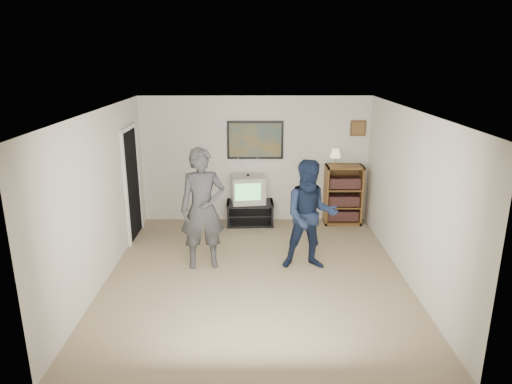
{
  "coord_description": "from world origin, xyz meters",
  "views": [
    {
      "loc": [
        -0.03,
        -6.33,
        3.23
      ],
      "look_at": [
        0.01,
        0.61,
        1.15
      ],
      "focal_mm": 32.0,
      "sensor_mm": 36.0,
      "label": 1
    }
  ],
  "objects_px": {
    "media_stand": "(250,213)",
    "crt_television": "(248,189)",
    "bookshelf": "(343,195)",
    "person_tall": "(203,209)",
    "person_short": "(310,215)"
  },
  "relations": [
    {
      "from": "crt_television",
      "to": "person_tall",
      "type": "distance_m",
      "value": 2.01
    },
    {
      "from": "media_stand",
      "to": "crt_television",
      "type": "distance_m",
      "value": 0.5
    },
    {
      "from": "bookshelf",
      "to": "person_short",
      "type": "height_order",
      "value": "person_short"
    },
    {
      "from": "crt_television",
      "to": "person_tall",
      "type": "relative_size",
      "value": 0.33
    },
    {
      "from": "crt_television",
      "to": "person_tall",
      "type": "height_order",
      "value": "person_tall"
    },
    {
      "from": "bookshelf",
      "to": "person_short",
      "type": "xyz_separation_m",
      "value": [
        -0.9,
        -2.0,
        0.28
      ]
    },
    {
      "from": "crt_television",
      "to": "media_stand",
      "type": "bearing_deg",
      "value": -7.79
    },
    {
      "from": "person_short",
      "to": "bookshelf",
      "type": "bearing_deg",
      "value": 65.48
    },
    {
      "from": "media_stand",
      "to": "person_short",
      "type": "xyz_separation_m",
      "value": [
        0.94,
        -1.95,
        0.64
      ]
    },
    {
      "from": "media_stand",
      "to": "person_tall",
      "type": "distance_m",
      "value": 2.14
    },
    {
      "from": "bookshelf",
      "to": "person_tall",
      "type": "bearing_deg",
      "value": -142.98
    },
    {
      "from": "bookshelf",
      "to": "person_tall",
      "type": "height_order",
      "value": "person_tall"
    },
    {
      "from": "crt_television",
      "to": "bookshelf",
      "type": "relative_size",
      "value": 0.53
    },
    {
      "from": "media_stand",
      "to": "bookshelf",
      "type": "distance_m",
      "value": 1.88
    },
    {
      "from": "media_stand",
      "to": "person_short",
      "type": "bearing_deg",
      "value": -65.93
    }
  ]
}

